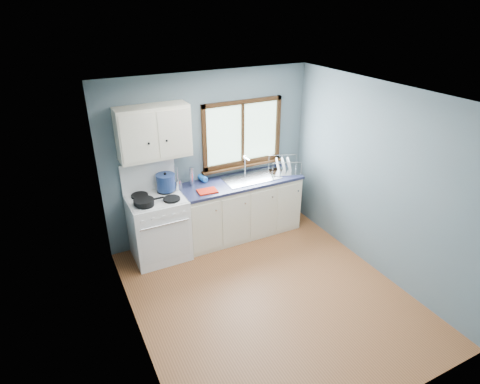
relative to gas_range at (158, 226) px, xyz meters
name	(u,v)px	position (x,y,z in m)	size (l,w,h in m)	color
floor	(269,296)	(0.95, -1.47, -0.50)	(3.20, 3.60, 0.02)	brown
ceiling	(277,96)	(0.95, -1.47, 2.02)	(3.20, 3.60, 0.02)	white
wall_back	(209,157)	(0.95, 0.34, 0.76)	(3.20, 0.02, 2.50)	slate
wall_front	(394,308)	(0.95, -3.28, 0.76)	(3.20, 0.02, 2.50)	slate
wall_left	(129,244)	(-0.66, -1.47, 0.76)	(0.02, 3.60, 2.50)	slate
wall_right	(379,181)	(2.56, -1.47, 0.76)	(0.02, 3.60, 2.50)	slate
gas_range	(158,226)	(0.00, 0.00, 0.00)	(0.76, 0.69, 1.36)	white
base_cabinets	(240,210)	(1.31, 0.02, -0.08)	(1.85, 0.60, 0.88)	beige
countertop	(240,182)	(1.31, 0.02, 0.41)	(1.89, 0.64, 0.04)	#181C37
sink	(251,182)	(1.49, 0.02, 0.37)	(0.84, 0.46, 0.44)	silver
window	(243,138)	(1.48, 0.30, 0.98)	(1.36, 0.10, 1.03)	#9EC6A8
upper_cabinets	(154,132)	(0.10, 0.15, 1.31)	(0.95, 0.35, 0.70)	beige
skillet	(144,201)	(-0.19, -0.14, 0.49)	(0.41, 0.27, 0.05)	black
stockpot	(166,182)	(0.20, 0.13, 0.58)	(0.29, 0.29, 0.26)	navy
utensil_crock	(177,185)	(0.36, 0.13, 0.51)	(0.14, 0.14, 0.39)	silver
thermos	(192,176)	(0.60, 0.19, 0.57)	(0.06, 0.06, 0.28)	silver
soap_bottle	(206,176)	(0.81, 0.16, 0.55)	(0.09, 0.09, 0.25)	blue
dish_towel	(207,191)	(0.71, -0.12, 0.44)	(0.27, 0.20, 0.02)	red
dish_rack	(284,168)	(2.06, -0.01, 0.49)	(0.56, 0.50, 0.24)	silver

